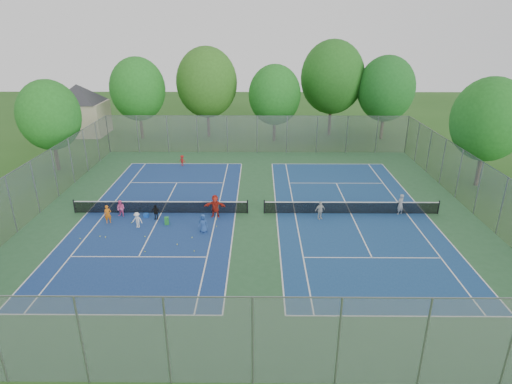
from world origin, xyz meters
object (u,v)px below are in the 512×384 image
at_px(ball_crate, 146,215).
at_px(instructor, 400,204).
at_px(net_right, 351,208).
at_px(ball_hopper, 167,221).
at_px(net_left, 161,207).

xyz_separation_m(ball_crate, instructor, (18.47, 0.67, 0.65)).
xyz_separation_m(net_right, ball_hopper, (-13.19, -1.93, -0.18)).
bearing_deg(net_right, ball_crate, -177.19).
xyz_separation_m(net_left, instructor, (17.54, -0.07, 0.33)).
distance_m(net_right, ball_crate, 14.95).
bearing_deg(instructor, ball_crate, -28.12).
distance_m(net_left, instructor, 17.54).
bearing_deg(net_right, net_left, 180.00).
height_order(net_left, instructor, instructor).
relative_size(net_right, ball_crate, 39.73).
xyz_separation_m(net_left, net_right, (14.00, 0.00, 0.00)).
xyz_separation_m(ball_crate, ball_hopper, (1.74, -1.19, 0.14)).
distance_m(net_left, ball_hopper, 2.10).
height_order(net_left, ball_crate, net_left).
xyz_separation_m(net_right, instructor, (3.54, -0.07, 0.33)).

